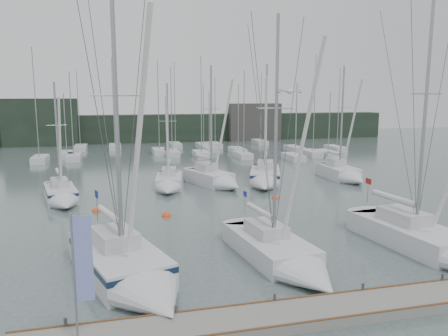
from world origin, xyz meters
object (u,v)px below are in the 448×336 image
Objects in this scene: sailboat_near_center at (288,260)px; sailboat_mid_a at (62,197)px; sailboat_mid_c at (217,180)px; sailboat_mid_b at (169,184)px; buoy_c at (96,211)px; sailboat_near_left at (132,274)px; buoy_a at (166,216)px; sailboat_mid_e at (344,175)px; sailboat_near_right at (439,247)px; buoy_b at (275,199)px; dock_banner at (80,266)px; sailboat_mid_d at (265,179)px.

sailboat_mid_a is at bearing 119.06° from sailboat_near_center.
sailboat_near_center is 20.29m from sailboat_mid_c.
sailboat_mid_b is 8.72m from buoy_c.
buoy_a is at bearing 58.29° from sailboat_near_left.
sailboat_near_left is 1.18× the size of sailboat_mid_e.
sailboat_near_left is 11.82m from buoy_a.
sailboat_mid_a is at bearing -173.09° from sailboat_mid_e.
buoy_c is (-9.68, 13.82, -0.50)m from sailboat_near_center.
sailboat_near_right reaches higher than buoy_b.
sailboat_near_right reaches higher than dock_banner.
sailboat_near_left is at bearing -104.12° from buoy_a.
sailboat_mid_d is at bearing 8.36° from sailboat_mid_b.
sailboat_near_center is 1.10× the size of sailboat_mid_e.
sailboat_mid_d is at bearing 79.29° from buoy_b.
sailboat_near_right is 21.30m from sailboat_mid_e.
sailboat_mid_a is at bearing 172.27° from sailboat_mid_c.
buoy_a is (2.88, 11.45, -0.65)m from sailboat_near_left.
sailboat_mid_c is at bearing 30.68° from buoy_c.
sailboat_near_right is at bearing -18.17° from sailboat_near_left.
buoy_b is (-9.66, -5.71, -0.60)m from sailboat_mid_e.
buoy_b is at bearing -79.55° from sailboat_mid_c.
sailboat_near_right is 17.63m from buoy_a.
buoy_b is at bearing 97.61° from sailboat_near_right.
buoy_a is 5.59m from buoy_c.
sailboat_mid_b is (4.13, 20.19, -0.12)m from sailboat_near_left.
sailboat_near_left is 1.40× the size of sailboat_mid_a.
sailboat_near_right is 20.46m from sailboat_mid_d.
sailboat_mid_b is at bearing -160.27° from sailboat_mid_d.
sailboat_mid_c is at bearing -164.59° from sailboat_mid_d.
dock_banner is (-1.81, -4.51, 2.37)m from sailboat_near_left.
sailboat_mid_c reaches higher than buoy_c.
sailboat_mid_e is (17.92, 0.10, 0.07)m from sailboat_mid_b.
sailboat_near_right is at bearing 19.27° from dock_banner.
dock_banner reaches higher than buoy_a.
buoy_b is (12.39, 14.58, -0.65)m from sailboat_near_left.
sailboat_near_left is 1.07× the size of sailboat_near_center.
sailboat_mid_c is 10.83m from buoy_a.
sailboat_mid_e is at bearing -5.20° from sailboat_mid_a.
buoy_c is at bearing -164.90° from sailboat_mid_e.
sailboat_near_center is 24.70m from sailboat_mid_e.
sailboat_mid_a is 9.37m from sailboat_mid_b.
buoy_a is 1.08× the size of buoy_b.
sailboat_near_left is at bearing -134.06° from sailboat_mid_c.
sailboat_mid_c is (-7.35, 20.67, 0.05)m from sailboat_near_right.
sailboat_near_left is at bearing -86.01° from sailboat_mid_a.
sailboat_near_right reaches higher than sailboat_mid_b.
sailboat_near_center is 21.86× the size of buoy_c.
sailboat_mid_e is at bearing 47.30° from sailboat_near_center.
buoy_c is (2.74, -3.26, -0.55)m from sailboat_mid_a.
buoy_c is (-24.11, -6.22, -0.60)m from sailboat_mid_e.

